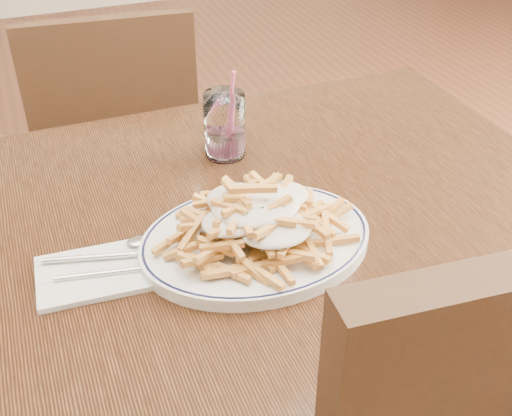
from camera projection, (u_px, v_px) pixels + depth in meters
name	position (u px, v px, depth m)	size (l,w,h in m)	color
table	(224.00, 255.00, 1.05)	(1.20, 0.80, 0.75)	black
chair_far	(118.00, 146.00, 1.71)	(0.44, 0.44, 0.87)	black
fries_plate	(256.00, 240.00, 0.94)	(0.42, 0.39, 0.02)	white
loaded_fries	(256.00, 213.00, 0.91)	(0.27, 0.23, 0.07)	#C68B3C
napkin	(101.00, 272.00, 0.89)	(0.17, 0.11, 0.01)	silver
cutlery	(99.00, 266.00, 0.89)	(0.19, 0.09, 0.01)	silver
water_glass	(225.00, 129.00, 1.14)	(0.07, 0.07, 0.16)	white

